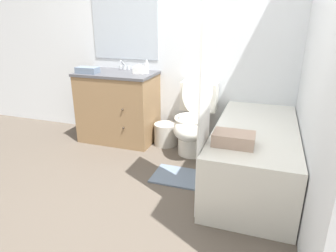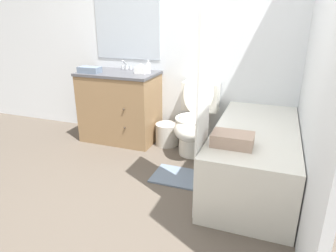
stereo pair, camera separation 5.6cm
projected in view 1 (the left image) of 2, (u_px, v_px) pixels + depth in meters
The scene contains 14 objects.
ground_plane at pixel (125, 219), 2.27m from camera, with size 14.00×14.00×0.00m, color brown.
wall_back at pixel (187, 35), 3.36m from camera, with size 8.00×0.06×2.50m.
wall_right at pixel (320, 45), 2.21m from camera, with size 0.05×2.69×2.50m.
vanity_cabinet at pixel (118, 106), 3.61m from camera, with size 0.91×0.57×0.84m.
sink_faucet at pixel (124, 67), 3.64m from camera, with size 0.14×0.12×0.12m.
toilet at pixel (193, 122), 3.27m from camera, with size 0.41×0.69×0.90m.
bathtub at pixel (254, 154), 2.72m from camera, with size 0.70×1.56×0.53m.
shower_curtain at pixel (205, 87), 2.11m from camera, with size 0.01×0.36×1.95m.
wastebasket at pixel (166, 134), 3.55m from camera, with size 0.27×0.27×0.26m.
tissue_box at pixel (140, 70), 3.39m from camera, with size 0.13×0.11×0.10m.
soap_dispenser at pixel (147, 68), 3.37m from camera, with size 0.05×0.05×0.15m.
hand_towel_folded at pixel (88, 70), 3.41m from camera, with size 0.25×0.14×0.07m.
bath_towel_folded at pixel (234, 139), 2.25m from camera, with size 0.31×0.20×0.10m.
bath_mat at pixel (178, 177), 2.86m from camera, with size 0.48×0.36×0.02m.
Camera 1 is at (0.92, -1.68, 1.45)m, focal length 32.00 mm.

